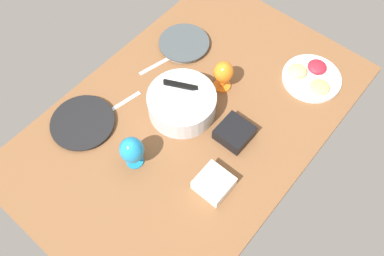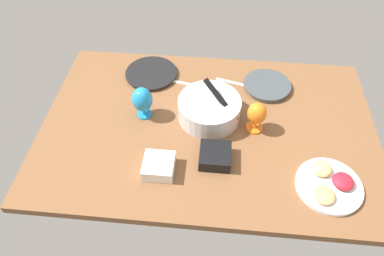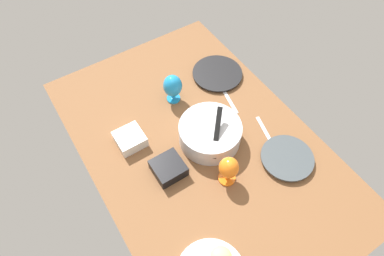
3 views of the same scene
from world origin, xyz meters
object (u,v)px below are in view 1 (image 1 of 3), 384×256
Objects in this scene: dinner_plate_left at (83,123)px; square_bowl_white at (214,183)px; mixing_bowl at (182,103)px; hurricane_glass_orange at (224,73)px; fruit_platter at (311,77)px; dinner_plate_right at (184,44)px; square_bowl_black at (235,132)px; hurricane_glass_blue at (132,151)px.

square_bowl_white reaches higher than dinner_plate_left.
hurricane_glass_orange is (22.13, -5.71, 3.84)cm from mixing_bowl.
fruit_platter is at bearing -44.02° from hurricane_glass_orange.
square_bowl_black is at bearing -116.64° from dinner_plate_right.
hurricane_glass_orange reaches higher than fruit_platter.
hurricane_glass_blue reaches higher than square_bowl_white.
dinner_plate_left is 2.05× the size of square_bowl_black.
fruit_platter is 42.61cm from hurricane_glass_orange.
mixing_bowl reaches higher than dinner_plate_right.
square_bowl_white is at bearing -130.25° from dinner_plate_right.
square_bowl_black is at bearing 17.86° from square_bowl_white.
square_bowl_black is at bearing 169.40° from fruit_platter.
square_bowl_white is at bearing -77.09° from dinner_plate_left.
hurricane_glass_blue reaches higher than square_bowl_black.
dinner_plate_right is 63.15cm from fruit_platter.
hurricane_glass_blue is at bearing 158.42° from fruit_platter.
fruit_platter is at bearing -36.44° from dinner_plate_left.
dinner_plate_right is 75.48cm from square_bowl_white.
fruit_platter is 1.73× the size of hurricane_glass_orange.
square_bowl_white is at bearing -119.90° from mixing_bowl.
dinner_plate_right is 1.82× the size of square_bowl_black.
hurricane_glass_orange reaches higher than dinner_plate_right.
dinner_plate_right reaches higher than dinner_plate_left.
hurricane_glass_blue is at bearing 146.14° from square_bowl_black.
mixing_bowl reaches higher than hurricane_glass_blue.
dinner_plate_left is 66.27cm from square_bowl_black.
hurricane_glass_blue reaches higher than hurricane_glass_orange.
mixing_bowl is (-29.49, -24.10, 4.52)cm from dinner_plate_right.
dinner_plate_left is 2.15× the size of square_bowl_white.
fruit_platter is 2.10× the size of square_bowl_white.
square_bowl_black is at bearing -33.86° from hurricane_glass_blue.
mixing_bowl is at bearing 99.72° from square_bowl_black.
hurricane_glass_orange is 1.16× the size of square_bowl_black.
hurricane_glass_orange is (55.60, -34.18, 8.68)cm from dinner_plate_left.
fruit_platter is 2.00× the size of square_bowl_black.
dinner_plate_right is at bearing 63.36° from square_bowl_black.
dinner_plate_left is at bearing 143.56° from fruit_platter.
dinner_plate_right is at bearing 22.77° from hurricane_glass_blue.
hurricane_glass_blue is 1.28× the size of square_bowl_white.
hurricane_glass_orange reaches higher than square_bowl_white.
mixing_bowl is at bearing -140.74° from dinner_plate_right.
dinner_plate_left is 1.13× the size of dinner_plate_right.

